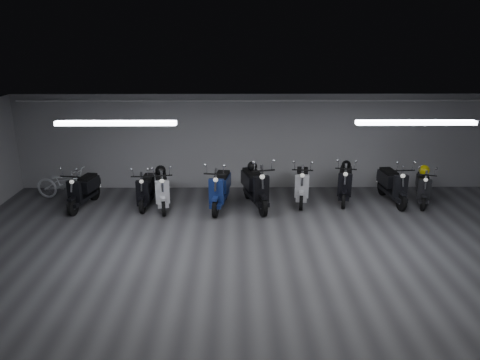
{
  "coord_description": "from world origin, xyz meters",
  "views": [
    {
      "loc": [
        -0.61,
        -7.98,
        4.47
      ],
      "look_at": [
        -0.51,
        2.5,
        1.05
      ],
      "focal_mm": 34.05,
      "sensor_mm": 36.0,
      "label": 1
    }
  ],
  "objects_px": {
    "helmet_1": "(161,171)",
    "helmet_2": "(346,165)",
    "scooter_4": "(220,183)",
    "scooter_6": "(302,178)",
    "scooter_5": "(255,180)",
    "scooter_2": "(162,184)",
    "scooter_1": "(146,184)",
    "bicycle": "(65,180)",
    "helmet_0": "(252,166)",
    "scooter_7": "(345,177)",
    "scooter_9": "(423,183)",
    "scooter_8": "(393,179)",
    "scooter_0": "(83,185)",
    "helmet_3": "(424,170)"
  },
  "relations": [
    {
      "from": "helmet_1",
      "to": "helmet_2",
      "type": "xyz_separation_m",
      "value": [
        5.07,
        0.47,
        0.01
      ]
    },
    {
      "from": "scooter_4",
      "to": "scooter_6",
      "type": "bearing_deg",
      "value": 20.39
    },
    {
      "from": "helmet_1",
      "to": "scooter_4",
      "type": "bearing_deg",
      "value": -11.0
    },
    {
      "from": "scooter_5",
      "to": "helmet_2",
      "type": "xyz_separation_m",
      "value": [
        2.55,
        0.7,
        0.22
      ]
    },
    {
      "from": "helmet_1",
      "to": "scooter_2",
      "type": "bearing_deg",
      "value": -78.76
    },
    {
      "from": "scooter_1",
      "to": "bicycle",
      "type": "relative_size",
      "value": 0.96
    },
    {
      "from": "scooter_4",
      "to": "helmet_1",
      "type": "distance_m",
      "value": 1.64
    },
    {
      "from": "scooter_5",
      "to": "helmet_0",
      "type": "bearing_deg",
      "value": 90.0
    },
    {
      "from": "helmet_1",
      "to": "scooter_1",
      "type": "bearing_deg",
      "value": -164.99
    },
    {
      "from": "scooter_5",
      "to": "scooter_6",
      "type": "distance_m",
      "value": 1.35
    },
    {
      "from": "scooter_1",
      "to": "scooter_7",
      "type": "distance_m",
      "value": 5.41
    },
    {
      "from": "scooter_7",
      "to": "scooter_9",
      "type": "relative_size",
      "value": 1.12
    },
    {
      "from": "scooter_8",
      "to": "scooter_0",
      "type": "bearing_deg",
      "value": 176.33
    },
    {
      "from": "scooter_5",
      "to": "helmet_3",
      "type": "distance_m",
      "value": 4.64
    },
    {
      "from": "scooter_0",
      "to": "bicycle",
      "type": "relative_size",
      "value": 1.01
    },
    {
      "from": "scooter_5",
      "to": "helmet_1",
      "type": "relative_size",
      "value": 7.07
    },
    {
      "from": "bicycle",
      "to": "helmet_2",
      "type": "xyz_separation_m",
      "value": [
        7.81,
        0.05,
        0.41
      ]
    },
    {
      "from": "helmet_1",
      "to": "helmet_0",
      "type": "bearing_deg",
      "value": 0.9
    },
    {
      "from": "scooter_9",
      "to": "helmet_2",
      "type": "xyz_separation_m",
      "value": [
        -2.0,
        0.49,
        0.36
      ]
    },
    {
      "from": "helmet_0",
      "to": "helmet_3",
      "type": "height_order",
      "value": "helmet_0"
    },
    {
      "from": "scooter_8",
      "to": "scooter_9",
      "type": "height_order",
      "value": "scooter_8"
    },
    {
      "from": "scooter_2",
      "to": "helmet_3",
      "type": "relative_size",
      "value": 6.13
    },
    {
      "from": "scooter_8",
      "to": "helmet_1",
      "type": "xyz_separation_m",
      "value": [
        -6.27,
        -0.07,
        0.28
      ]
    },
    {
      "from": "scooter_9",
      "to": "helmet_0",
      "type": "bearing_deg",
      "value": -162.94
    },
    {
      "from": "scooter_7",
      "to": "helmet_0",
      "type": "height_order",
      "value": "scooter_7"
    },
    {
      "from": "scooter_0",
      "to": "scooter_5",
      "type": "relative_size",
      "value": 0.86
    },
    {
      "from": "scooter_4",
      "to": "scooter_5",
      "type": "distance_m",
      "value": 0.94
    },
    {
      "from": "scooter_1",
      "to": "helmet_3",
      "type": "distance_m",
      "value": 7.54
    },
    {
      "from": "scooter_8",
      "to": "helmet_0",
      "type": "relative_size",
      "value": 6.86
    },
    {
      "from": "bicycle",
      "to": "helmet_2",
      "type": "bearing_deg",
      "value": -79.17
    },
    {
      "from": "scooter_1",
      "to": "scooter_2",
      "type": "distance_m",
      "value": 0.46
    },
    {
      "from": "scooter_8",
      "to": "helmet_1",
      "type": "relative_size",
      "value": 6.44
    },
    {
      "from": "scooter_8",
      "to": "scooter_9",
      "type": "distance_m",
      "value": 0.81
    },
    {
      "from": "scooter_1",
      "to": "bicycle",
      "type": "distance_m",
      "value": 2.41
    },
    {
      "from": "scooter_0",
      "to": "helmet_0",
      "type": "bearing_deg",
      "value": 14.01
    },
    {
      "from": "scooter_2",
      "to": "helmet_1",
      "type": "distance_m",
      "value": 0.39
    },
    {
      "from": "scooter_4",
      "to": "helmet_2",
      "type": "xyz_separation_m",
      "value": [
        3.48,
        0.78,
        0.26
      ]
    },
    {
      "from": "helmet_2",
      "to": "helmet_0",
      "type": "bearing_deg",
      "value": -170.72
    },
    {
      "from": "scooter_8",
      "to": "helmet_3",
      "type": "bearing_deg",
      "value": 2.13
    },
    {
      "from": "scooter_6",
      "to": "scooter_0",
      "type": "bearing_deg",
      "value": -167.77
    },
    {
      "from": "scooter_7",
      "to": "helmet_0",
      "type": "bearing_deg",
      "value": -161.51
    },
    {
      "from": "scooter_4",
      "to": "helmet_1",
      "type": "height_order",
      "value": "scooter_4"
    },
    {
      "from": "scooter_1",
      "to": "scooter_2",
      "type": "bearing_deg",
      "value": -15.39
    },
    {
      "from": "scooter_1",
      "to": "scooter_8",
      "type": "bearing_deg",
      "value": 3.76
    },
    {
      "from": "scooter_1",
      "to": "scooter_4",
      "type": "bearing_deg",
      "value": -3.67
    },
    {
      "from": "scooter_0",
      "to": "helmet_3",
      "type": "xyz_separation_m",
      "value": [
        9.18,
        0.41,
        0.25
      ]
    },
    {
      "from": "scooter_5",
      "to": "bicycle",
      "type": "height_order",
      "value": "scooter_5"
    },
    {
      "from": "helmet_2",
      "to": "helmet_3",
      "type": "distance_m",
      "value": 2.09
    },
    {
      "from": "scooter_5",
      "to": "scooter_6",
      "type": "bearing_deg",
      "value": 1.14
    },
    {
      "from": "scooter_2",
      "to": "helmet_1",
      "type": "height_order",
      "value": "scooter_2"
    }
  ]
}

